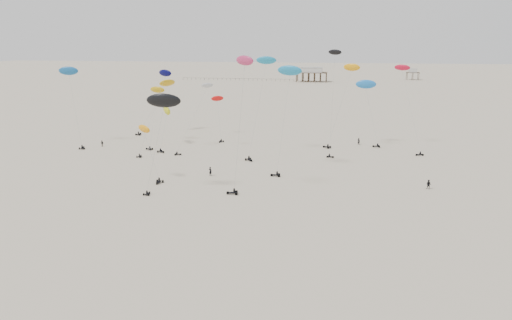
% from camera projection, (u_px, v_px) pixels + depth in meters
% --- Properties ---
extents(ground_plane, '(900.00, 900.00, 0.00)m').
position_uv_depth(ground_plane, '(308.00, 112.00, 196.40)').
color(ground_plane, beige).
extents(pavilion_main, '(21.00, 13.00, 9.80)m').
position_uv_depth(pavilion_main, '(312.00, 75.00, 340.58)').
color(pavilion_main, brown).
rests_on(pavilion_main, ground).
extents(pavilion_small, '(9.00, 7.00, 8.00)m').
position_uv_depth(pavilion_small, '(413.00, 75.00, 357.00)').
color(pavilion_small, brown).
rests_on(pavilion_small, ground).
extents(pier_fence, '(80.20, 0.20, 1.50)m').
position_uv_depth(pier_fence, '(237.00, 79.00, 350.63)').
color(pier_fence, black).
rests_on(pier_fence, ground).
extents(rig_0, '(6.48, 5.64, 11.34)m').
position_uv_depth(rig_0, '(149.00, 147.00, 98.95)').
color(rig_0, black).
rests_on(rig_0, ground).
extents(rig_1, '(6.07, 13.10, 21.48)m').
position_uv_depth(rig_1, '(160.00, 89.00, 124.49)').
color(rig_1, black).
rests_on(rig_1, ground).
extents(rig_2, '(9.10, 4.69, 21.93)m').
position_uv_depth(rig_2, '(345.00, 90.00, 127.90)').
color(rig_2, black).
rests_on(rig_2, ground).
extents(rig_3, '(7.01, 15.16, 16.16)m').
position_uv_depth(rig_3, '(218.00, 108.00, 145.88)').
color(rig_3, black).
rests_on(rig_3, ground).
extents(rig_4, '(5.87, 13.50, 24.61)m').
position_uv_depth(rig_4, '(262.00, 82.00, 120.51)').
color(rig_4, black).
rests_on(rig_4, ground).
extents(rig_5, '(3.65, 6.12, 25.62)m').
position_uv_depth(rig_5, '(333.00, 88.00, 118.74)').
color(rig_5, black).
rests_on(rig_5, ground).
extents(rig_6, '(10.32, 10.01, 21.40)m').
position_uv_depth(rig_6, '(71.00, 84.00, 132.79)').
color(rig_6, black).
rests_on(rig_6, ground).
extents(rig_7, '(5.25, 14.17, 17.66)m').
position_uv_depth(rig_7, '(156.00, 101.00, 135.16)').
color(rig_7, black).
rests_on(rig_7, ground).
extents(rig_8, '(5.14, 5.33, 25.06)m').
position_uv_depth(rig_8, '(241.00, 104.00, 89.07)').
color(rig_8, black).
rests_on(rig_8, ground).
extents(rig_9, '(7.39, 12.47, 19.04)m').
position_uv_depth(rig_9, '(197.00, 109.00, 126.14)').
color(rig_9, black).
rests_on(rig_9, ground).
extents(rig_10, '(7.74, 15.30, 23.26)m').
position_uv_depth(rig_10, '(407.00, 89.00, 127.97)').
color(rig_10, black).
rests_on(rig_10, ground).
extents(rig_11, '(5.94, 10.50, 22.68)m').
position_uv_depth(rig_11, '(288.00, 86.00, 105.39)').
color(rig_11, black).
rests_on(rig_11, ground).
extents(rig_12, '(5.65, 14.71, 13.13)m').
position_uv_depth(rig_12, '(166.00, 115.00, 132.81)').
color(rig_12, black).
rests_on(rig_12, ground).
extents(rig_13, '(6.56, 5.74, 18.53)m').
position_uv_depth(rig_13, '(163.00, 106.00, 89.94)').
color(rig_13, black).
rests_on(rig_13, ground).
extents(rig_14, '(9.83, 12.96, 17.38)m').
position_uv_depth(rig_14, '(163.00, 91.00, 151.65)').
color(rig_14, black).
rests_on(rig_14, ground).
extents(rig_15, '(7.21, 6.15, 17.41)m').
position_uv_depth(rig_15, '(368.00, 93.00, 132.70)').
color(rig_15, black).
rests_on(rig_15, ground).
extents(spectator_0, '(0.98, 0.86, 2.23)m').
position_uv_depth(spectator_0, '(210.00, 176.00, 104.03)').
color(spectator_0, black).
rests_on(spectator_0, ground).
extents(spectator_1, '(1.20, 1.03, 2.13)m').
position_uv_depth(spectator_1, '(428.00, 189.00, 94.64)').
color(spectator_1, black).
rests_on(spectator_1, ground).
extents(spectator_2, '(1.29, 1.01, 1.93)m').
position_uv_depth(spectator_2, '(102.00, 146.00, 132.86)').
color(spectator_2, black).
rests_on(spectator_2, ground).
extents(spectator_3, '(0.98, 0.89, 2.22)m').
position_uv_depth(spectator_3, '(359.00, 145.00, 134.82)').
color(spectator_3, black).
rests_on(spectator_3, ground).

